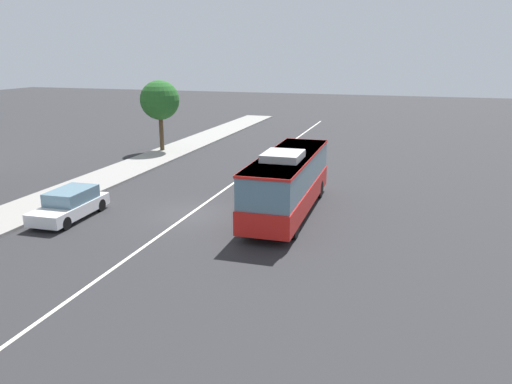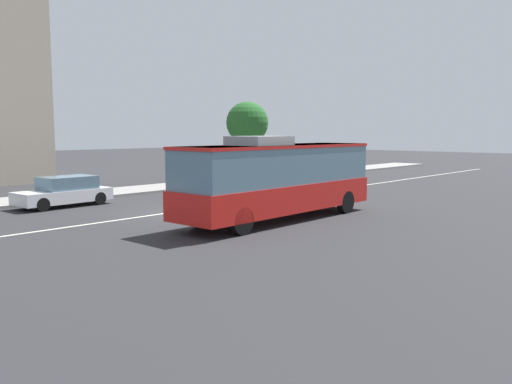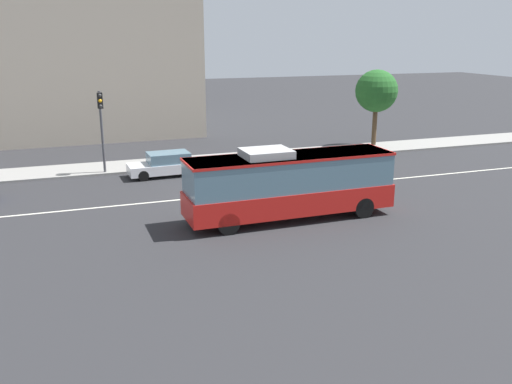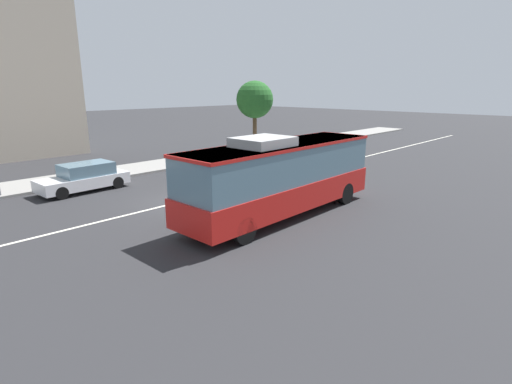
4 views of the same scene
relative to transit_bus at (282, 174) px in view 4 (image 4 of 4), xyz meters
The scene contains 6 objects.
ground_plane 5.36m from the transit_bus, 108.44° to the left, with size 160.00×160.00×0.00m, color #28282B.
sidewalk_kerb 13.48m from the transit_bus, 96.86° to the left, with size 80.00×3.45×0.14m, color gray.
lane_centre_line 5.36m from the transit_bus, 108.44° to the left, with size 76.00×0.16×0.01m, color silver.
transit_bus is the anchor object (origin of this frame).
sedan_white 11.06m from the transit_bus, 111.36° to the left, with size 4.57×1.99×1.46m.
street_tree_kerbside_left 19.47m from the transit_bus, 47.26° to the left, with size 3.24×3.24×5.95m.
Camera 4 is at (-10.83, -15.19, 5.31)m, focal length 27.65 mm.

